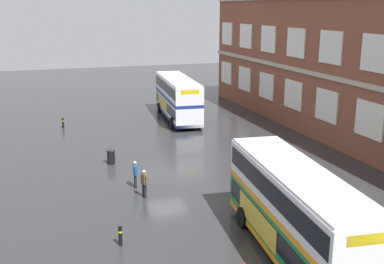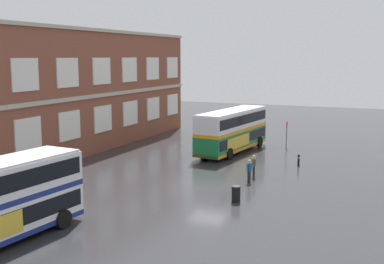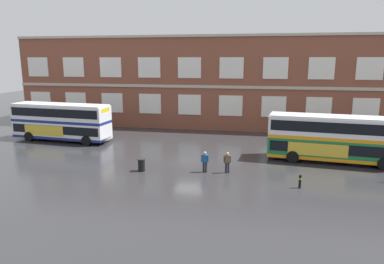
# 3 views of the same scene
# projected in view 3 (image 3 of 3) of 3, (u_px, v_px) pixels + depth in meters

# --- Properties ---
(ground_plane) EXTENTS (120.00, 120.00, 0.00)m
(ground_plane) POSITION_uv_depth(u_px,v_px,m) (193.00, 156.00, 32.53)
(ground_plane) COLOR #2B2B2D
(brick_terminal_building) EXTENTS (51.60, 8.19, 11.74)m
(brick_terminal_building) POSITION_uv_depth(u_px,v_px,m) (214.00, 83.00, 46.73)
(brick_terminal_building) COLOR brown
(brick_terminal_building) RESTS_ON ground
(double_decker_near) EXTENTS (11.19, 3.63, 4.07)m
(double_decker_near) POSITION_uv_depth(u_px,v_px,m) (61.00, 121.00, 38.17)
(double_decker_near) COLOR silver
(double_decker_near) RESTS_ON ground
(double_decker_middle) EXTENTS (11.22, 3.79, 4.07)m
(double_decker_middle) POSITION_uv_depth(u_px,v_px,m) (334.00, 138.00, 30.21)
(double_decker_middle) COLOR #197038
(double_decker_middle) RESTS_ON ground
(waiting_passenger) EXTENTS (0.63, 0.35, 1.70)m
(waiting_passenger) POSITION_uv_depth(u_px,v_px,m) (227.00, 162.00, 27.51)
(waiting_passenger) COLOR black
(waiting_passenger) RESTS_ON ground
(second_passenger) EXTENTS (0.64, 0.28, 1.70)m
(second_passenger) POSITION_uv_depth(u_px,v_px,m) (205.00, 161.00, 27.67)
(second_passenger) COLOR black
(second_passenger) RESTS_ON ground
(station_litter_bin) EXTENTS (0.60, 0.60, 1.03)m
(station_litter_bin) POSITION_uv_depth(u_px,v_px,m) (141.00, 165.00, 28.03)
(station_litter_bin) COLOR black
(station_litter_bin) RESTS_ON ground
(safety_bollard_west) EXTENTS (0.19, 0.19, 0.95)m
(safety_bollard_west) POSITION_uv_depth(u_px,v_px,m) (300.00, 181.00, 24.35)
(safety_bollard_west) COLOR black
(safety_bollard_west) RESTS_ON ground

